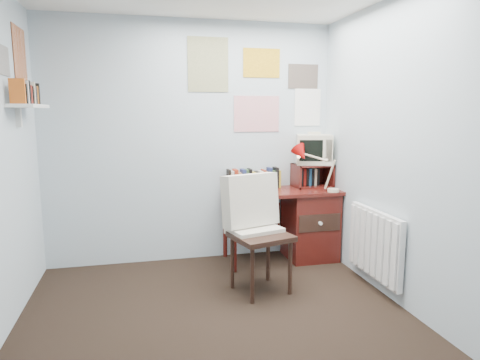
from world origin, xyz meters
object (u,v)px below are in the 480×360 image
object	(u,v)px
desk_chair	(261,236)
tv_riser	(312,175)
crt_tv	(314,148)
wall_shelf	(29,106)
desk_lamp	(334,171)
radiator	(375,244)
desk	(305,221)

from	to	relation	value
desk_chair	tv_riser	distance (m)	1.25
crt_tv	wall_shelf	bearing A→B (deg)	-151.91
tv_riser	desk_lamp	bearing A→B (deg)	-73.80
desk_chair	radiator	bearing A→B (deg)	-25.96
crt_tv	desk_chair	bearing A→B (deg)	-116.72
desk_lamp	tv_riser	distance (m)	0.36
desk	desk_chair	bearing A→B (deg)	-133.74
desk	desk_chair	world-z (taller)	desk_chair
desk_chair	crt_tv	bearing A→B (deg)	30.66
desk	tv_riser	world-z (taller)	tv_riser
desk_lamp	tv_riser	size ratio (longest dim) A/B	1.08
radiator	wall_shelf	size ratio (longest dim) A/B	1.29
crt_tv	wall_shelf	size ratio (longest dim) A/B	0.59
desk	radiator	distance (m)	0.97
desk	crt_tv	xyz separation A→B (m)	(0.14, 0.13, 0.78)
tv_riser	crt_tv	distance (m)	0.30
tv_riser	wall_shelf	size ratio (longest dim) A/B	0.65
tv_riser	wall_shelf	distance (m)	2.83
tv_riser	wall_shelf	bearing A→B (deg)	-169.68
desk_chair	wall_shelf	distance (m)	2.20
desk	crt_tv	world-z (taller)	crt_tv
desk_lamp	tv_riser	world-z (taller)	desk_lamp
desk_chair	wall_shelf	size ratio (longest dim) A/B	1.61
desk_lamp	wall_shelf	world-z (taller)	wall_shelf
desk	tv_riser	bearing A→B (deg)	42.96
desk_lamp	crt_tv	size ratio (longest dim) A/B	1.17
desk	desk_chair	xyz separation A→B (m)	(-0.71, -0.74, 0.10)
desk_chair	desk_lamp	size ratio (longest dim) A/B	2.32
desk_chair	tv_riser	world-z (taller)	tv_riser
wall_shelf	desk_lamp	bearing A→B (deg)	3.29
desk_lamp	tv_riser	xyz separation A→B (m)	(-0.10, 0.33, -0.09)
desk_lamp	radiator	bearing A→B (deg)	-79.93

